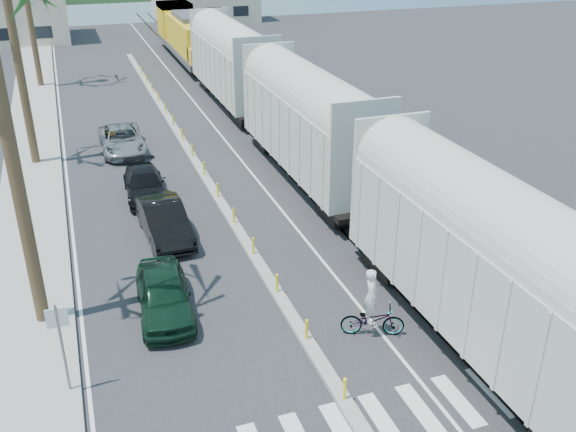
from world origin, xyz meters
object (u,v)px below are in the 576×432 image
Objects in this scene: car_lead at (164,294)px; cyclist at (372,314)px; car_second at (164,221)px; street_sign at (60,337)px.

cyclist reaches higher than car_lead.
car_lead is 7.09m from cyclist.
car_lead is 0.93× the size of car_second.
cyclist is at bearing -1.80° from street_sign.
street_sign is 0.62× the size of car_second.
cyclist is (6.19, -3.46, 0.01)m from car_lead.
car_lead is (3.28, 3.16, -1.21)m from street_sign.
street_sign is 0.66× the size of car_lead.
car_second is (0.96, 5.72, 0.03)m from car_lead.
street_sign is 1.16× the size of cyclist.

